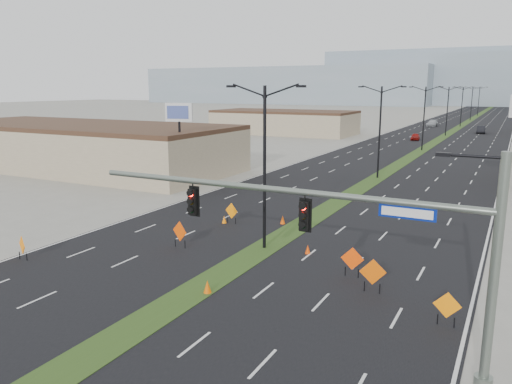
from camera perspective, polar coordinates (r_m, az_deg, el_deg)
The scene contains 29 objects.
ground at distance 22.25m, azimuth -13.61°, elevation -14.87°, with size 600.00×600.00×0.00m, color gray.
road_surface at distance 115.92m, azimuth 21.08°, elevation 6.19°, with size 25.00×400.00×0.02m, color black.
median_strip at distance 115.92m, azimuth 21.08°, elevation 6.19°, with size 2.00×400.00×0.04m, color #2E491A.
building_sw_near at distance 66.34m, azimuth -19.53°, elevation 4.80°, with size 40.00×16.00×5.00m, color tan.
building_sw_far at distance 109.85m, azimuth 3.23°, elevation 7.86°, with size 30.00×14.00×4.50m, color tan.
mesa_west at distance 323.52m, azimuth 3.43°, elevation 12.05°, with size 180.00×50.00×22.00m, color #8193A0.
mesa_backdrop at distance 337.58m, azimuth 20.80°, elevation 12.16°, with size 140.00×50.00×32.00m, color #8193A0.
signal_mast at distance 18.14m, azimuth 10.98°, elevation -4.67°, with size 16.30×0.60×8.00m.
streetlight_0 at distance 30.24m, azimuth 0.99°, elevation 3.37°, with size 5.15×0.24×10.02m.
streetlight_1 at distance 56.52m, azimuth 13.97°, elevation 6.99°, with size 5.15×0.24×10.02m.
streetlight_2 at distance 83.92m, azimuth 18.65°, elevation 8.20°, with size 5.15×0.24×10.02m.
streetlight_3 at distance 111.62m, azimuth 21.03°, elevation 8.80°, with size 5.15×0.24×10.02m.
streetlight_4 at distance 139.44m, azimuth 22.46°, elevation 9.15°, with size 5.15×0.24×10.02m.
streetlight_5 at distance 167.31m, azimuth 23.42°, elevation 9.38°, with size 5.15×0.24×10.02m.
streetlight_6 at distance 195.23m, azimuth 24.11°, elevation 9.54°, with size 5.15×0.24×10.02m.
car_left at distance 100.49m, azimuth 17.74°, elevation 6.03°, with size 1.52×3.79×1.29m, color maroon.
car_mid at distance 120.81m, azimuth 24.33°, elevation 6.51°, with size 1.70×4.88×1.61m, color black.
car_far at distance 137.68m, azimuth 19.52°, elevation 7.42°, with size 2.26×5.56×1.61m, color #A5A8AE.
construction_sign_0 at distance 32.18m, azimuth -25.16°, elevation -5.62°, with size 1.00×0.47×1.44m.
construction_sign_1 at distance 31.64m, azimuth -8.71°, elevation -4.57°, with size 1.25×0.38×1.71m.
construction_sign_2 at distance 36.80m, azimuth -2.82°, elevation -2.26°, with size 1.15×0.31×1.56m.
construction_sign_3 at distance 27.07m, azimuth 10.94°, elevation -7.61°, with size 1.23×0.18×1.64m.
construction_sign_4 at distance 25.25m, azimuth 13.20°, elevation -9.01°, with size 1.25×0.44×1.73m.
construction_sign_5 at distance 22.87m, azimuth 21.00°, elevation -12.12°, with size 1.15×0.12×1.53m.
cone_0 at distance 24.88m, azimuth -5.57°, elevation -10.75°, with size 0.41×0.41×0.69m, color #E85C04.
cone_1 at distance 36.85m, azimuth 3.07°, elevation -3.20°, with size 0.38×0.38×0.63m, color #EC4C04.
cone_2 at distance 30.52m, azimuth 5.93°, elevation -6.54°, with size 0.34×0.34×0.57m, color #EC4004.
cone_3 at distance 37.08m, azimuth -3.66°, elevation -3.16°, with size 0.34×0.34×0.57m, color orange.
pole_sign_west at distance 50.80m, azimuth -8.79°, elevation 8.21°, with size 2.69×1.24×8.38m.
Camera 1 is at (13.44, -14.71, 9.89)m, focal length 35.00 mm.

